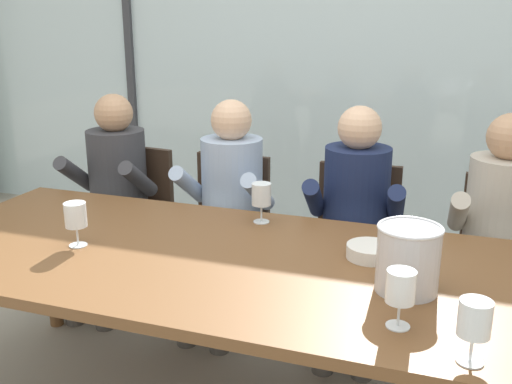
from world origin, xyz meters
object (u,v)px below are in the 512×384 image
at_px(person_beige_jumper, 501,230).
at_px(wine_glass_by_left_taster, 475,321).
at_px(chair_near_curtain, 132,212).
at_px(dining_table, 225,271).
at_px(wine_glass_by_right_taster, 261,196).
at_px(person_charcoal_jacket, 112,188).
at_px(person_navy_polo, 354,214).
at_px(person_pale_blue_shirt, 227,200).
at_px(chair_left_of_center, 226,224).
at_px(wine_glass_near_bucket, 76,217).
at_px(chair_center, 355,238).
at_px(chair_right_of_center, 504,256).
at_px(tasting_bowl, 370,251).
at_px(wine_glass_center_pour, 401,288).
at_px(ice_bucket_primary, 408,258).

xyz_separation_m(person_beige_jumper, wine_glass_by_left_taster, (-0.14, -1.24, 0.17)).
bearing_deg(chair_near_curtain, dining_table, -37.21).
height_order(chair_near_curtain, person_beige_jumper, person_beige_jumper).
bearing_deg(wine_glass_by_right_taster, dining_table, -90.94).
height_order(person_charcoal_jacket, person_beige_jumper, same).
distance_m(person_navy_polo, wine_glass_by_left_taster, 1.35).
bearing_deg(person_pale_blue_shirt, person_navy_polo, 1.13).
relative_size(chair_left_of_center, wine_glass_near_bucket, 4.96).
bearing_deg(chair_center, person_pale_blue_shirt, -171.20).
bearing_deg(wine_glass_by_right_taster, chair_right_of_center, 27.11).
height_order(person_charcoal_jacket, wine_glass_near_bucket, person_charcoal_jacket).
bearing_deg(wine_glass_by_right_taster, person_beige_jumper, 22.17).
relative_size(chair_left_of_center, chair_center, 1.00).
bearing_deg(chair_left_of_center, chair_right_of_center, 1.68).
xyz_separation_m(chair_left_of_center, tasting_bowl, (0.88, -0.76, 0.25)).
bearing_deg(person_pale_blue_shirt, chair_left_of_center, 114.88).
bearing_deg(wine_glass_center_pour, wine_glass_by_left_taster, -32.30).
height_order(chair_right_of_center, person_beige_jumper, person_beige_jumper).
bearing_deg(person_charcoal_jacket, wine_glass_by_left_taster, -37.12).
height_order(dining_table, person_navy_polo, person_navy_polo).
xyz_separation_m(wine_glass_center_pour, wine_glass_by_right_taster, (-0.65, 0.71, -0.00)).
xyz_separation_m(dining_table, wine_glass_near_bucket, (-0.58, -0.09, 0.18)).
bearing_deg(tasting_bowl, dining_table, -162.21).
distance_m(person_pale_blue_shirt, ice_bucket_primary, 1.32).
xyz_separation_m(chair_right_of_center, wine_glass_by_left_taster, (-0.18, -1.36, 0.35)).
xyz_separation_m(person_navy_polo, wine_glass_near_bucket, (-0.92, -0.90, 0.17)).
relative_size(person_pale_blue_shirt, person_navy_polo, 1.00).
xyz_separation_m(person_navy_polo, wine_glass_by_right_taster, (-0.33, -0.40, 0.17)).
bearing_deg(chair_right_of_center, person_navy_polo, -168.12).
bearing_deg(person_beige_jumper, person_pale_blue_shirt, 178.61).
bearing_deg(chair_near_curtain, chair_center, 7.17).
relative_size(chair_center, tasting_bowl, 4.95).
bearing_deg(wine_glass_by_right_taster, wine_glass_near_bucket, -140.01).
xyz_separation_m(dining_table, chair_left_of_center, (-0.37, 0.92, -0.17)).
bearing_deg(tasting_bowl, wine_glass_by_right_taster, 154.63).
distance_m(chair_left_of_center, wine_glass_near_bucket, 1.09).
bearing_deg(tasting_bowl, chair_left_of_center, 139.32).
bearing_deg(person_pale_blue_shirt, wine_glass_center_pour, -47.62).
height_order(chair_right_of_center, wine_glass_by_right_taster, wine_glass_by_right_taster).
bearing_deg(chair_right_of_center, chair_near_curtain, -178.07).
xyz_separation_m(person_pale_blue_shirt, wine_glass_by_right_taster, (0.33, -0.40, 0.17)).
bearing_deg(dining_table, chair_left_of_center, 111.91).
relative_size(person_navy_polo, wine_glass_by_right_taster, 6.80).
distance_m(chair_left_of_center, person_navy_polo, 0.74).
bearing_deg(wine_glass_near_bucket, chair_near_curtain, 110.51).
relative_size(chair_right_of_center, person_navy_polo, 0.73).
xyz_separation_m(wine_glass_near_bucket, wine_glass_by_right_taster, (0.59, 0.49, 0.00)).
height_order(person_charcoal_jacket, tasting_bowl, person_charcoal_jacket).
bearing_deg(chair_center, wine_glass_by_right_taster, -123.63).
bearing_deg(chair_center, tasting_bowl, -79.28).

